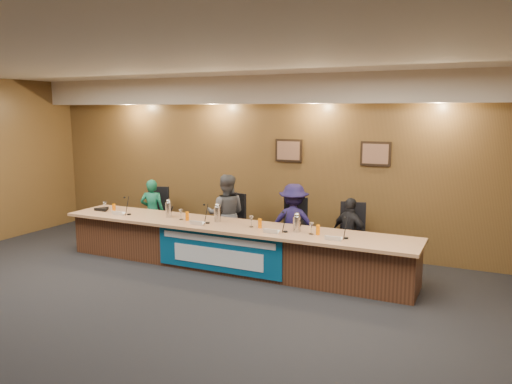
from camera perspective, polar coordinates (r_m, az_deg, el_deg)
floor at (r=6.52m, az=-13.33°, el=-14.32°), size 10.00×10.00×0.00m
ceiling at (r=6.02m, az=-14.51°, el=14.87°), size 10.00×8.00×0.04m
wall_back at (r=9.47m, az=1.57°, el=3.35°), size 10.00×0.04×3.20m
soffit at (r=9.20m, az=0.97°, el=11.59°), size 10.00×0.50×0.50m
dais_body at (r=8.29m, az=-2.97°, el=-6.33°), size 6.00×0.80×0.70m
dais_top at (r=8.16m, az=-3.16°, el=-3.88°), size 6.10×0.95×0.05m
banner at (r=7.94m, az=-4.41°, el=-6.85°), size 2.20×0.02×0.65m
banner_text_upper at (r=7.87m, az=-4.47°, el=-5.47°), size 2.00×0.01×0.10m
banner_text_lower at (r=7.95m, az=-4.45°, el=-7.42°), size 1.60×0.01×0.28m
wall_photo_left at (r=9.27m, az=3.77°, el=4.75°), size 0.52×0.04×0.42m
wall_photo_right at (r=8.81m, az=13.52°, el=4.27°), size 0.52×0.04×0.42m
panelist_a at (r=9.97m, az=-11.76°, el=-2.18°), size 0.54×0.46×1.26m
panelist_b at (r=9.06m, az=-3.44°, el=-2.53°), size 0.86×0.77×1.45m
panelist_c at (r=8.53m, az=4.32°, el=-3.60°), size 0.96×0.67×1.36m
panelist_d at (r=8.26m, az=10.69°, el=-4.76°), size 0.76×0.55×1.20m
office_chair_a at (r=10.08m, az=-11.39°, el=-2.92°), size 0.60×0.60×0.08m
office_chair_b at (r=9.20m, az=-3.12°, el=-3.92°), size 0.59×0.59×0.08m
office_chair_c at (r=8.67m, az=4.54°, el=-4.77°), size 0.62×0.62×0.08m
office_chair_d at (r=8.38m, az=10.84°, el=-5.40°), size 0.56×0.56×0.08m
nameplate_a at (r=9.17m, az=-15.57°, el=-2.29°), size 0.24×0.08×0.10m
microphone_a at (r=9.15m, az=-14.32°, el=-2.48°), size 0.07×0.07×0.02m
juice_glass_a at (r=9.47m, az=-15.93°, el=-1.75°), size 0.06×0.06×0.15m
water_glass_a at (r=9.56m, az=-16.88°, el=-1.61°), size 0.08×0.08×0.18m
nameplate_b at (r=8.13m, az=-6.87°, el=-3.47°), size 0.24×0.08×0.10m
microphone_b at (r=8.24m, az=-5.55°, el=-3.53°), size 0.07×0.07×0.02m
juice_glass_b at (r=8.48m, az=-7.87°, el=-2.75°), size 0.06×0.06×0.15m
water_glass_b at (r=8.55m, az=-8.58°, el=-2.56°), size 0.08×0.08×0.18m
nameplate_c at (r=7.53m, az=1.66°, el=-4.44°), size 0.24×0.08×0.10m
microphone_c at (r=7.63m, az=3.38°, el=-4.54°), size 0.07×0.07×0.02m
juice_glass_c at (r=7.87m, az=0.45°, el=-3.61°), size 0.06×0.06×0.15m
water_glass_c at (r=7.93m, az=-0.54°, el=-3.40°), size 0.08×0.08×0.18m
nameplate_d at (r=7.20m, az=8.76°, el=-5.20°), size 0.24×0.08×0.10m
microphone_d at (r=7.36m, az=10.24°, el=-5.21°), size 0.07×0.07×0.02m
juice_glass_d at (r=7.51m, az=7.09°, el=-4.31°), size 0.06×0.06×0.15m
water_glass_d at (r=7.52m, az=6.33°, el=-4.17°), size 0.08×0.08×0.18m
carafe_left at (r=8.78m, az=-9.95°, el=-2.03°), size 0.11×0.11×0.26m
carafe_mid at (r=8.33m, az=-4.42°, el=-2.56°), size 0.12×0.12×0.25m
carafe_right at (r=7.65m, az=4.69°, el=-3.69°), size 0.12×0.12×0.24m
speakerphone at (r=9.66m, az=-17.11°, el=-1.89°), size 0.32×0.32×0.05m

